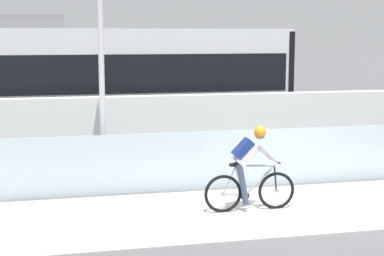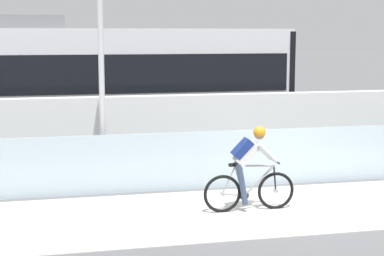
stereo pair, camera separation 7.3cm
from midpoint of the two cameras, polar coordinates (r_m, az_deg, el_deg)
The scene contains 9 objects.
ground_plane at distance 12.00m, azimuth 9.53°, elevation -7.35°, with size 200.00×200.00×0.00m, color slate.
bike_path_deck at distance 12.00m, azimuth 9.53°, elevation -7.32°, with size 32.00×3.20×0.01m, color silver.
glass_parapet at distance 13.54m, azimuth 6.66°, elevation -2.74°, with size 32.00×0.05×1.24m, color silver.
concrete_barrier_wall at distance 15.17m, azimuth 4.45°, elevation -0.30°, with size 32.00×0.36×1.86m, color white.
tram_rail_near at distance 17.68m, azimuth 2.07°, elevation -2.02°, with size 32.00×0.08×0.01m, color #595654.
tram_rail_far at distance 19.05m, azimuth 0.98°, elevation -1.24°, with size 32.00×0.08×0.01m, color #595654.
tram at distance 17.61m, azimuth -8.98°, elevation 4.04°, with size 11.06×2.54×3.81m.
cyclist_on_bike at distance 11.51m, azimuth 5.53°, elevation -3.86°, with size 1.77×0.58×1.61m.
lamp_post_antenna at distance 12.86m, azimuth -8.33°, elevation 8.61°, with size 0.28×0.28×5.20m.
Camera 2 is at (-4.36, -10.68, 3.30)m, focal length 57.35 mm.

